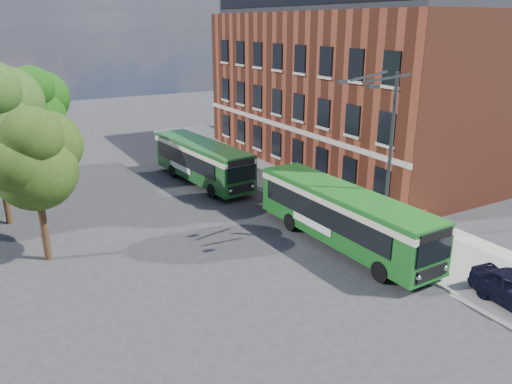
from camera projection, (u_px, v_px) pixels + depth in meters
ground at (281, 250)px, 26.00m from camera, size 120.00×120.00×0.00m
pavement at (303, 186)px, 35.84m from camera, size 6.00×48.00×0.15m
kerb_line at (267, 194)px, 34.43m from camera, size 0.12×48.00×0.01m
brick_office at (349, 78)px, 40.20m from camera, size 12.10×26.00×14.20m
street_lamp at (385, 157)px, 25.09m from camera, size 2.96×2.38×9.00m
bus_stop_sign at (422, 229)px, 24.70m from camera, size 0.35×0.08×2.52m
bus_front at (343, 212)px, 26.01m from camera, size 2.98×11.89×3.02m
bus_rear at (202, 159)px, 36.33m from camera, size 3.48×10.84×3.02m
pedestrian_a at (439, 245)px, 24.11m from camera, size 0.71×0.54×1.76m
pedestrian_b at (375, 214)px, 28.22m from camera, size 0.99×0.92×1.62m
tree_left at (35, 158)px, 23.26m from camera, size 4.59×4.36×7.75m
tree_right at (33, 106)px, 34.23m from camera, size 5.08×4.83×8.57m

